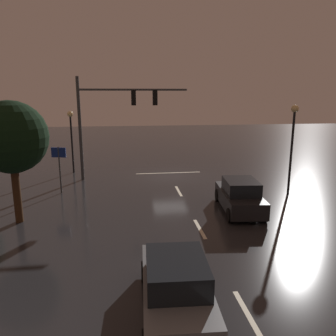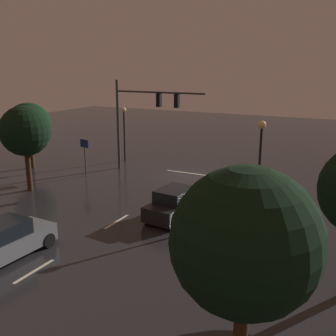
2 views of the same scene
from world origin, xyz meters
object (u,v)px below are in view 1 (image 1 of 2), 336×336
car_approaching (240,196)px  street_lamp_right_kerb (71,130)px  traffic_signal_assembly (113,111)px  route_sign (59,160)px  tree_right_near (11,138)px  car_distant (176,287)px  street_lamp_left_kerb (293,133)px

car_approaching → street_lamp_right_kerb: bearing=-45.2°
traffic_signal_assembly → car_approaching: bearing=130.8°
car_approaching → route_sign: 10.87m
street_lamp_right_kerb → tree_right_near: size_ratio=0.83×
traffic_signal_assembly → car_approaching: 10.89m
street_lamp_right_kerb → route_sign: street_lamp_right_kerb is taller
car_approaching → route_sign: bearing=-24.2°
car_distant → route_sign: (5.28, -12.15, 1.29)m
street_lamp_left_kerb → street_lamp_right_kerb: bearing=-28.7°
traffic_signal_assembly → tree_right_near: (4.38, 7.78, -0.81)m
traffic_signal_assembly → tree_right_near: traffic_signal_assembly is taller
traffic_signal_assembly → route_sign: (3.25, 3.23, -2.78)m
car_distant → route_sign: bearing=-66.5°
traffic_signal_assembly → car_approaching: traffic_signal_assembly is taller
street_lamp_left_kerb → street_lamp_right_kerb: 15.79m
traffic_signal_assembly → car_distant: traffic_signal_assembly is taller
car_distant → street_lamp_right_kerb: street_lamp_right_kerb is taller
car_distant → street_lamp_left_kerb: (-8.51, -10.11, 2.94)m
car_distant → tree_right_near: bearing=-49.8°
car_approaching → street_lamp_left_kerb: bearing=-148.8°
street_lamp_right_kerb → route_sign: bearing=90.6°
car_approaching → street_lamp_left_kerb: (-3.94, -2.38, 2.94)m
traffic_signal_assembly → street_lamp_right_kerb: bearing=-35.1°
car_distant → street_lamp_right_kerb: (5.34, -17.70, 2.55)m
street_lamp_left_kerb → tree_right_near: size_ratio=0.94×
car_approaching → route_sign: size_ratio=1.55×
car_approaching → tree_right_near: tree_right_near is taller
car_distant → car_approaching: bearing=-120.6°
route_sign → car_approaching: bearing=155.8°
traffic_signal_assembly → car_approaching: size_ratio=1.69×
traffic_signal_assembly → street_lamp_left_kerb: 11.83m
car_distant → traffic_signal_assembly: bearing=-82.5°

